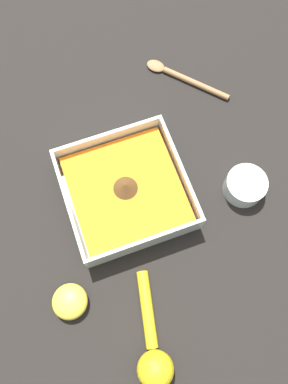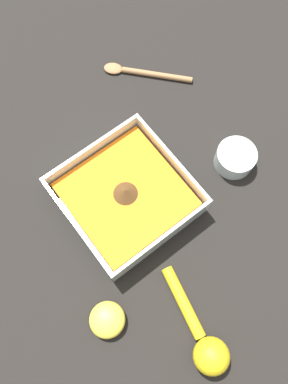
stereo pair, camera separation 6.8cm
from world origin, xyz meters
name	(u,v)px [view 1 (the left image)]	position (x,y,z in m)	size (l,w,h in m)	color
ground_plane	(139,191)	(0.00, 0.00, 0.00)	(4.00, 4.00, 0.00)	black
square_dish	(126,192)	(-0.03, 0.00, 0.02)	(0.22, 0.22, 0.06)	silver
spice_bowl	(245,186)	(0.19, -0.06, 0.02)	(0.08, 0.08, 0.04)	silver
lemon_squeezer	(154,357)	(-0.07, -0.28, 0.03)	(0.07, 0.18, 0.06)	yellow
lemon_half	(70,302)	(-0.18, -0.15, 0.02)	(0.06, 0.06, 0.03)	yellow
wooden_spoon	(182,77)	(0.17, 0.21, 0.01)	(0.14, 0.15, 0.01)	olive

